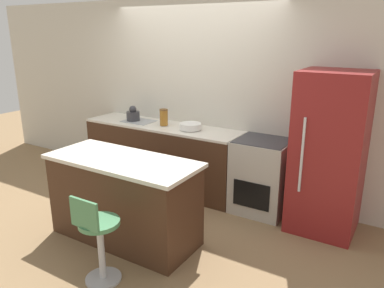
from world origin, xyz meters
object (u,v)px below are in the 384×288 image
(oven_range, at_px, (261,176))
(mixing_bowl, at_px, (191,126))
(kettle, at_px, (133,115))
(refrigerator, at_px, (329,154))
(stool_chair, at_px, (98,239))

(oven_range, distance_m, mixing_bowl, 1.13)
(oven_range, relative_size, kettle, 4.25)
(kettle, relative_size, mixing_bowl, 0.75)
(refrigerator, distance_m, mixing_bowl, 1.78)
(refrigerator, height_order, kettle, refrigerator)
(refrigerator, distance_m, kettle, 2.76)
(refrigerator, height_order, stool_chair, refrigerator)
(stool_chair, bearing_deg, kettle, 122.36)
(refrigerator, relative_size, kettle, 8.23)
(stool_chair, distance_m, mixing_bowl, 2.15)
(refrigerator, bearing_deg, mixing_bowl, 179.32)
(oven_range, height_order, mixing_bowl, mixing_bowl)
(mixing_bowl, bearing_deg, stool_chair, -81.09)
(kettle, bearing_deg, stool_chair, -57.64)
(oven_range, xyz_separation_m, kettle, (-1.99, -0.02, 0.54))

